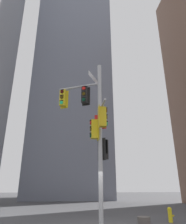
% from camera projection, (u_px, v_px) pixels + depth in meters
% --- Properties ---
extents(building_mid_block, '(12.80, 12.80, 46.18)m').
position_uv_depth(building_mid_block, '(73.00, 71.00, 40.18)').
color(building_mid_block, slate).
rests_on(building_mid_block, ground).
extents(signal_pole_assembly, '(2.79, 2.96, 8.55)m').
position_uv_depth(signal_pole_assembly, '(93.00, 124.00, 10.97)').
color(signal_pole_assembly, '#B2B2B5').
rests_on(signal_pole_assembly, ground).
extents(fire_hydrant, '(0.33, 0.23, 0.75)m').
position_uv_depth(fire_hydrant, '(170.00, 214.00, 11.10)').
color(fire_hydrant, yellow).
rests_on(fire_hydrant, ground).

